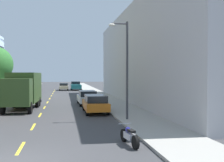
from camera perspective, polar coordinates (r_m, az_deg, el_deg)
ground_plane at (r=40.64m, az=-12.41°, el=-3.17°), size 160.00×160.00×0.00m
sidewalk_right at (r=38.96m, az=-2.04°, el=-3.24°), size 3.20×120.00×0.14m
lane_centerline_dashes at (r=35.17m, az=-12.82°, el=-3.87°), size 0.14×47.20×0.01m
apartment_block_opposite at (r=32.76m, az=11.45°, el=4.97°), size 10.00×36.00×10.53m
street_lamp at (r=18.96m, az=2.65°, el=3.77°), size 1.35×0.28×6.62m
delivery_box_truck at (r=26.65m, az=-17.67°, el=-1.48°), size 2.67×7.62×3.35m
parked_wagon_white at (r=29.31m, az=-5.12°, el=-3.32°), size 1.92×4.74×1.50m
parked_wagon_orange at (r=23.17m, az=-3.44°, el=-4.56°), size 1.86×4.72×1.50m
parked_sedan_burgundy at (r=61.67m, az=-15.58°, el=-0.96°), size 1.92×4.55×1.43m
parked_suv_navy at (r=53.34m, az=-16.49°, el=-1.06°), size 2.05×4.84×1.93m
parked_pickup_teal at (r=57.26m, az=-7.41°, el=-1.02°), size 2.04×5.31×1.73m
moving_champagne_sedan at (r=56.84m, az=-9.85°, el=-1.12°), size 1.80×4.50×1.43m
parked_motorcycle at (r=12.80m, az=3.54°, el=-11.19°), size 0.62×2.05×0.90m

